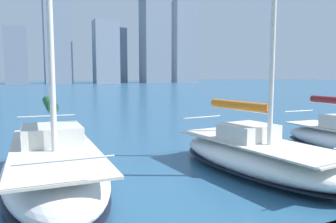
# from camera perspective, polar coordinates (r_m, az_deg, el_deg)

# --- Properties ---
(city_skyline) EXTENTS (179.51, 23.35, 52.22)m
(city_skyline) POSITION_cam_1_polar(r_m,az_deg,el_deg) (162.16, -21.21, 11.86)
(city_skyline) COLOR gray
(city_skyline) RESTS_ON ground
(sailboat_orange) EXTENTS (3.32, 7.50, 9.89)m
(sailboat_orange) POSITION_cam_1_polar(r_m,az_deg,el_deg) (11.74, 15.08, -7.17)
(sailboat_orange) COLOR white
(sailboat_orange) RESTS_ON ground
(sailboat_forest) EXTENTS (3.12, 8.21, 9.42)m
(sailboat_forest) POSITION_cam_1_polar(r_m,az_deg,el_deg) (10.22, -19.26, -8.85)
(sailboat_forest) COLOR white
(sailboat_forest) RESTS_ON ground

